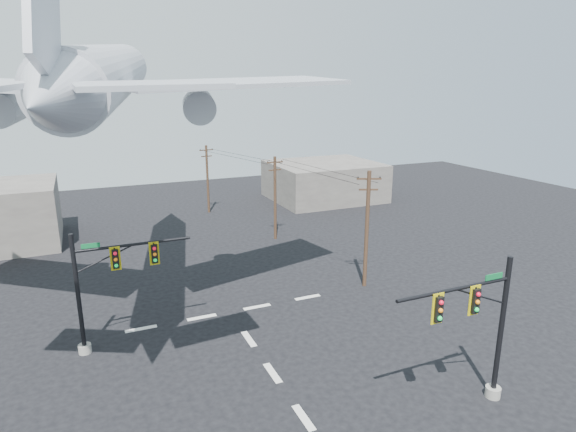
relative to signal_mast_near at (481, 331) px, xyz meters
name	(u,v)px	position (x,y,z in m)	size (l,w,h in m)	color
ground	(304,418)	(-8.15, 2.43, -4.03)	(120.00, 120.00, 0.00)	black
lane_markings	(264,361)	(-8.15, 7.76, -4.02)	(14.00, 21.20, 0.01)	silver
signal_mast_near	(481,331)	(0.00, 0.00, 0.00)	(6.72, 0.83, 7.56)	gray
signal_mast_far	(104,288)	(-16.13, 12.74, -0.08)	(6.93, 0.81, 7.36)	gray
utility_pole_a	(367,227)	(2.90, 14.59, 0.77)	(1.74, 0.82, 9.17)	#472D1E
utility_pole_b	(275,197)	(0.94, 28.43, 0.41)	(1.72, 0.29, 8.48)	#472D1E
utility_pole_c	(208,178)	(-2.63, 41.53, 0.31)	(1.70, 0.31, 8.28)	#472D1E
power_lines	(272,162)	(0.55, 28.15, 3.95)	(7.13, 26.94, 0.45)	black
airliner	(105,77)	(-14.72, 17.14, 11.72)	(30.44, 32.51, 8.55)	#A5AAB1
building_right	(324,181)	(13.85, 42.43, -1.53)	(14.00, 12.00, 5.00)	slate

